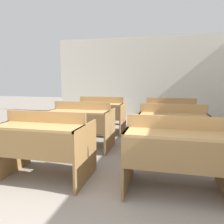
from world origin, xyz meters
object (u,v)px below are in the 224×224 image
(bench_front_left, at_px, (45,142))
(bench_second_left, at_px, (82,123))
(bench_second_right, at_px, (172,128))
(bench_third_left, at_px, (101,113))
(bench_front_right, at_px, (175,152))
(bench_third_right, at_px, (171,116))

(bench_front_left, xyz_separation_m, bench_second_left, (-0.02, 1.34, 0.00))
(bench_second_right, bearing_deg, bench_third_left, 140.68)
(bench_front_right, height_order, bench_second_left, same)
(bench_third_left, bearing_deg, bench_front_right, -58.43)
(bench_second_right, bearing_deg, bench_front_left, -141.19)
(bench_front_left, xyz_separation_m, bench_third_right, (1.64, 2.65, 0.00))
(bench_third_left, bearing_deg, bench_second_left, -90.05)
(bench_second_left, relative_size, bench_second_right, 1.00)
(bench_second_right, bearing_deg, bench_front_right, -90.60)
(bench_second_right, bearing_deg, bench_second_left, 178.89)
(bench_front_right, height_order, bench_second_right, same)
(bench_second_left, bearing_deg, bench_second_right, -1.11)
(bench_second_left, bearing_deg, bench_front_right, -39.36)
(bench_front_left, xyz_separation_m, bench_third_left, (-0.02, 2.66, 0.00))
(bench_front_left, height_order, bench_third_right, same)
(bench_second_left, relative_size, bench_third_right, 1.00)
(bench_third_left, xyz_separation_m, bench_third_right, (1.66, -0.01, 0.00))
(bench_front_left, bearing_deg, bench_third_left, 90.41)
(bench_front_left, height_order, bench_second_right, same)
(bench_front_right, distance_m, bench_second_right, 1.31)
(bench_front_right, distance_m, bench_second_left, 2.11)
(bench_second_left, bearing_deg, bench_third_left, 89.95)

